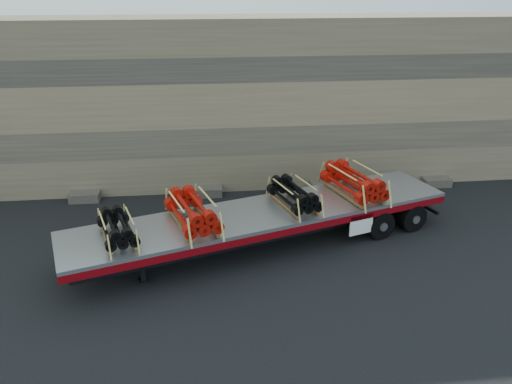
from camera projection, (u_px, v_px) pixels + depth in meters
ground at (299, 246)px, 16.96m from camera, size 120.00×120.00×0.00m
rock_wall at (273, 101)px, 21.52m from camera, size 44.00×3.00×7.00m
trailer at (264, 229)px, 16.73m from camera, size 13.26×6.36×1.31m
bundle_front at (117, 229)px, 14.58m from camera, size 1.47×2.09×0.67m
bundle_midfront at (193, 212)px, 15.40m from camera, size 1.86×2.64×0.85m
bundle_midrear at (294, 195)px, 16.73m from camera, size 1.63×2.31×0.74m
bundle_rear at (354, 182)px, 17.59m from camera, size 1.96×2.78×0.89m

